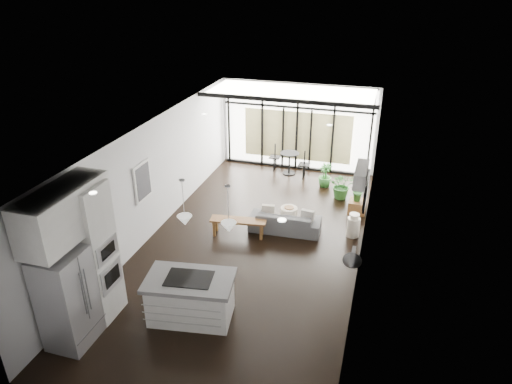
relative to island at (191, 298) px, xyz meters
The scene contains 28 objects.
floor 2.80m from the island, 82.62° to the left, with size 5.00×10.00×0.00m, color black.
ceiling 3.64m from the island, 82.62° to the left, with size 5.00×10.00×0.00m, color white.
wall_left 3.61m from the island, 128.00° to the left, with size 0.02×10.00×2.80m, color silver.
wall_right 4.08m from the island, 43.87° to the left, with size 0.02×10.00×2.80m, color silver.
wall_back 7.81m from the island, 87.37° to the left, with size 5.00×0.02×2.80m, color silver.
wall_front 2.48m from the island, 81.04° to the right, with size 5.00×0.02×2.80m, color silver.
glazing 7.69m from the island, 87.33° to the left, with size 5.00×0.20×2.80m, color black.
skylight 7.15m from the island, 86.98° to the left, with size 4.70×1.90×0.06m, color white.
neighbour_building 7.73m from the island, 87.35° to the left, with size 3.50×0.02×1.60m, color beige.
island is the anchor object (origin of this frame).
cooktop 0.44m from the island, ahead, with size 0.84×0.56×0.01m, color black.
fridge 2.10m from the island, 147.37° to the right, with size 0.69×0.87×1.79m, color #A8A7AD.
appliance_column 1.97m from the island, 168.04° to the right, with size 0.69×0.73×2.68m, color white.
upper_cabinets 2.71m from the island, 156.83° to the right, with size 0.62×1.75×0.86m, color white.
pendant_left 1.59m from the island, 115.06° to the left, with size 0.26×0.26×0.18m, color white.
pendant_right 1.76m from the island, ahead, with size 0.26×0.26×0.18m, color white.
sofa 3.73m from the island, 75.34° to the left, with size 1.77×0.52×0.69m, color #464749.
console_bench 3.06m from the island, 91.84° to the left, with size 1.36×0.34×0.44m, color brown.
pouf 4.27m from the island, 77.51° to the left, with size 0.44×0.44×0.36m, color beige.
crate 5.72m from the island, 62.99° to the left, with size 0.46×0.46×0.35m, color brown.
plant_tall 6.21m from the island, 70.45° to the left, with size 0.71×0.79×0.61m, color #2D6829.
plant_med 6.67m from the island, 77.02° to the left, with size 0.41×0.72×0.41m, color #2D6829.
plant_crate 5.72m from the island, 62.99° to the left, with size 0.31×0.57×0.25m, color #2D6829.
milk_can 4.63m from the island, 55.74° to the left, with size 0.31×0.31×0.61m, color silver.
bistro_set 7.14m from the island, 87.99° to the left, with size 1.39×0.55×0.67m, color black.
tv 4.76m from the island, 53.06° to the left, with size 0.05×1.10×0.65m, color black.
ac_unit 3.91m from the island, 35.41° to the left, with size 0.22×0.90×0.30m, color silver.
framed_art 3.28m from the island, 133.28° to the left, with size 0.04×0.70×0.90m, color black.
Camera 1 is at (2.72, -8.85, 5.87)m, focal length 32.00 mm.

